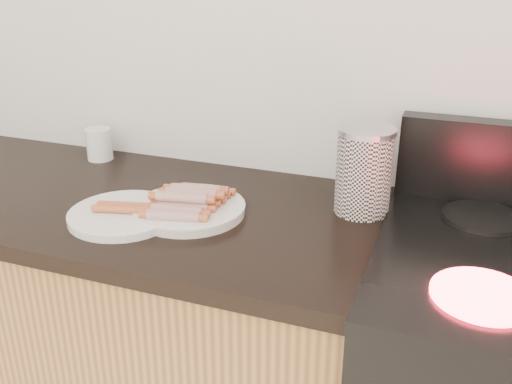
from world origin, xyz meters
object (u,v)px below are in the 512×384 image
(main_plate, at_px, (189,210))
(canister, at_px, (364,171))
(mug, at_px, (99,144))
(side_plate, at_px, (124,215))

(main_plate, relative_size, canister, 1.27)
(main_plate, xyz_separation_m, canister, (0.38, 0.16, 0.09))
(main_plate, distance_m, canister, 0.42)
(canister, relative_size, mug, 2.20)
(canister, bearing_deg, mug, 172.81)
(side_plate, bearing_deg, canister, 24.26)
(main_plate, distance_m, side_plate, 0.15)
(main_plate, xyz_separation_m, mug, (-0.42, 0.26, 0.04))
(mug, bearing_deg, main_plate, -31.23)
(main_plate, bearing_deg, mug, 148.77)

